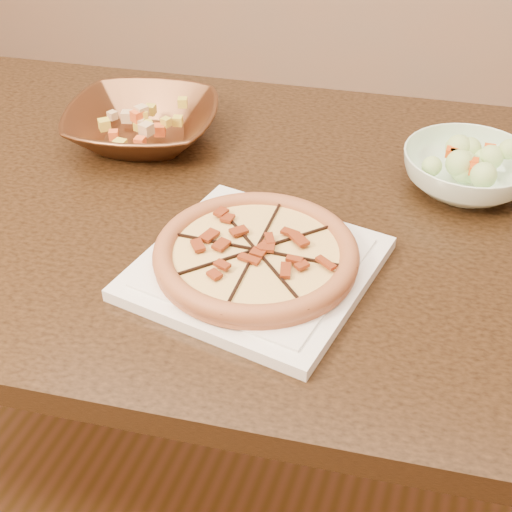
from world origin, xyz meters
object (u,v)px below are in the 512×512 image
object	(u,v)px
salad_bowl	(467,171)
bronze_bowl	(143,125)
dining_table	(217,247)
pizza	(256,254)
plate	(256,267)

from	to	relation	value
salad_bowl	bronze_bowl	bearing A→B (deg)	-177.32
dining_table	salad_bowl	xyz separation A→B (m)	(0.38, 0.16, 0.14)
bronze_bowl	salad_bowl	world-z (taller)	same
dining_table	pizza	world-z (taller)	pizza
plate	bronze_bowl	size ratio (longest dim) A/B	1.29
dining_table	bronze_bowl	xyz separation A→B (m)	(-0.19, 0.13, 0.14)
plate	salad_bowl	bearing A→B (deg)	52.11
pizza	salad_bowl	distance (m)	0.40
dining_table	pizza	xyz separation A→B (m)	(0.13, -0.16, 0.14)
pizza	bronze_bowl	bearing A→B (deg)	137.23
bronze_bowl	pizza	bearing A→B (deg)	-42.77
dining_table	plate	world-z (taller)	plate
dining_table	plate	size ratio (longest dim) A/B	4.26
bronze_bowl	dining_table	bearing A→B (deg)	-34.33
plate	salad_bowl	world-z (taller)	salad_bowl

